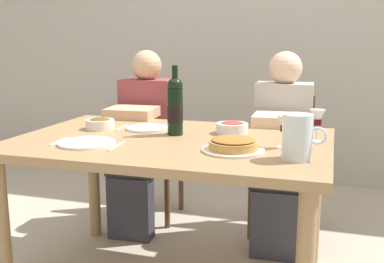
{
  "coord_description": "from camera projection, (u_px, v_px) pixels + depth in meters",
  "views": [
    {
      "loc": [
        0.73,
        -2.04,
        1.23
      ],
      "look_at": [
        0.1,
        0.02,
        0.8
      ],
      "focal_mm": 43.08,
      "sensor_mm": 36.0,
      "label": 1
    }
  ],
  "objects": [
    {
      "name": "diner_right",
      "position": [
        281.0,
        144.0,
        2.74
      ],
      "size": [
        0.35,
        0.51,
        1.16
      ],
      "rotation": [
        0.0,
        0.0,
        3.17
      ],
      "color": "#B7B2A8",
      "rests_on": "ground"
    },
    {
      "name": "olive_bowl",
      "position": [
        100.0,
        123.0,
        2.45
      ],
      "size": [
        0.15,
        0.15,
        0.06
      ],
      "color": "silver",
      "rests_on": "dining_table"
    },
    {
      "name": "wine_bottle",
      "position": [
        175.0,
        106.0,
        2.28
      ],
      "size": [
        0.08,
        0.08,
        0.35
      ],
      "color": "black",
      "rests_on": "dining_table"
    },
    {
      "name": "knife_right_setting",
      "position": [
        174.0,
        130.0,
        2.4
      ],
      "size": [
        0.03,
        0.18,
        0.0
      ],
      "primitive_type": "cube",
      "rotation": [
        0.0,
        0.0,
        1.45
      ],
      "color": "silver",
      "rests_on": "dining_table"
    },
    {
      "name": "chair_right",
      "position": [
        284.0,
        154.0,
        2.99
      ],
      "size": [
        0.41,
        0.41,
        0.87
      ],
      "rotation": [
        0.0,
        0.0,
        3.17
      ],
      "color": "brown",
      "rests_on": "ground"
    },
    {
      "name": "wine_glass_right_diner",
      "position": [
        285.0,
        125.0,
        2.01
      ],
      "size": [
        0.07,
        0.07,
        0.15
      ],
      "color": "silver",
      "rests_on": "dining_table"
    },
    {
      "name": "chair_left",
      "position": [
        154.0,
        145.0,
        3.25
      ],
      "size": [
        0.42,
        0.42,
        0.87
      ],
      "rotation": [
        0.0,
        0.0,
        3.19
      ],
      "color": "brown",
      "rests_on": "ground"
    },
    {
      "name": "fork_left_setting",
      "position": [
        58.0,
        142.0,
        2.14
      ],
      "size": [
        0.03,
        0.16,
        0.0
      ],
      "primitive_type": "cube",
      "rotation": [
        0.0,
        0.0,
        1.64
      ],
      "color": "silver",
      "rests_on": "dining_table"
    },
    {
      "name": "diner_left",
      "position": [
        142.0,
        135.0,
        3.0
      ],
      "size": [
        0.35,
        0.52,
        1.16
      ],
      "rotation": [
        0.0,
        0.0,
        3.19
      ],
      "color": "#8E3D42",
      "rests_on": "ground"
    },
    {
      "name": "dinner_plate_right_setting",
      "position": [
        147.0,
        128.0,
        2.44
      ],
      "size": [
        0.22,
        0.22,
        0.01
      ],
      "primitive_type": "cylinder",
      "color": "white",
      "rests_on": "dining_table"
    },
    {
      "name": "knife_left_setting",
      "position": [
        117.0,
        146.0,
        2.06
      ],
      "size": [
        0.02,
        0.18,
        0.0
      ],
      "primitive_type": "cube",
      "rotation": [
        0.0,
        0.0,
        1.63
      ],
      "color": "silver",
      "rests_on": "dining_table"
    },
    {
      "name": "salad_bowl",
      "position": [
        232.0,
        127.0,
        2.33
      ],
      "size": [
        0.16,
        0.16,
        0.06
      ],
      "color": "silver",
      "rests_on": "dining_table"
    },
    {
      "name": "spoon_right_setting",
      "position": [
        122.0,
        127.0,
        2.49
      ],
      "size": [
        0.03,
        0.16,
        0.0
      ],
      "primitive_type": "cube",
      "rotation": [
        0.0,
        0.0,
        1.67
      ],
      "color": "silver",
      "rests_on": "dining_table"
    },
    {
      "name": "baked_tart",
      "position": [
        233.0,
        145.0,
        1.96
      ],
      "size": [
        0.27,
        0.27,
        0.06
      ],
      "color": "silver",
      "rests_on": "dining_table"
    },
    {
      "name": "water_pitcher",
      "position": [
        297.0,
        140.0,
        1.82
      ],
      "size": [
        0.17,
        0.12,
        0.18
      ],
      "color": "silver",
      "rests_on": "dining_table"
    },
    {
      "name": "dinner_plate_left_setting",
      "position": [
        87.0,
        143.0,
        2.1
      ],
      "size": [
        0.26,
        0.26,
        0.01
      ],
      "primitive_type": "cylinder",
      "color": "white",
      "rests_on": "dining_table"
    },
    {
      "name": "wine_glass_left_diner",
      "position": [
        317.0,
        119.0,
        2.14
      ],
      "size": [
        0.07,
        0.07,
        0.15
      ],
      "color": "silver",
      "rests_on": "dining_table"
    },
    {
      "name": "back_wall",
      "position": [
        248.0,
        19.0,
        3.94
      ],
      "size": [
        8.0,
        0.1,
        2.8
      ],
      "primitive_type": "cube",
      "color": "#B2ADA3",
      "rests_on": "ground"
    },
    {
      "name": "dining_table",
      "position": [
        172.0,
        157.0,
        2.23
      ],
      "size": [
        1.5,
        1.0,
        0.76
      ],
      "color": "#9E7A51",
      "rests_on": "ground"
    }
  ]
}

